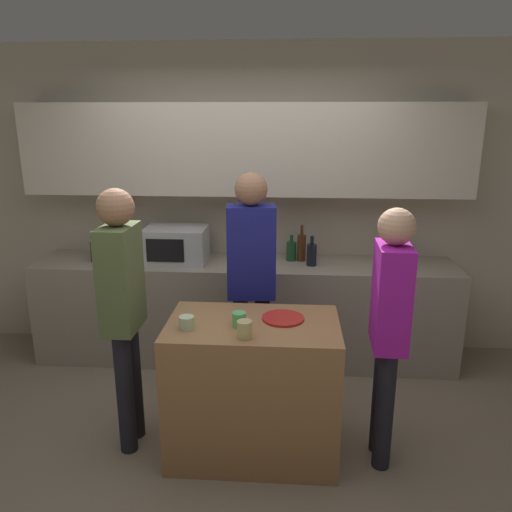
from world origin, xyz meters
TOP-DOWN VIEW (x-y plane):
  - ground_plane at (0.00, 0.00)m, footprint 14.00×14.00m
  - back_wall at (0.00, 1.66)m, footprint 6.40×0.40m
  - back_counter at (0.00, 1.39)m, footprint 3.60×0.62m
  - kitchen_island at (0.18, 0.10)m, footprint 1.05×0.64m
  - microwave at (-0.58, 1.37)m, footprint 0.52×0.39m
  - toaster at (-1.18, 1.37)m, footprint 0.26×0.16m
  - potted_plant at (1.28, 1.37)m, footprint 0.14×0.14m
  - bottle_0 at (0.40, 1.48)m, footprint 0.09×0.09m
  - bottle_1 at (0.49, 1.48)m, footprint 0.07×0.07m
  - bottle_2 at (0.57, 1.34)m, footprint 0.08×0.08m
  - plate_on_island at (0.36, 0.16)m, footprint 0.26×0.26m
  - cup_0 at (0.10, 0.04)m, footprint 0.08×0.08m
  - cup_1 at (0.14, -0.12)m, footprint 0.09×0.09m
  - cup_2 at (-0.21, -0.01)m, footprint 0.09×0.09m
  - person_left at (0.12, 0.68)m, footprint 0.36×0.23m
  - person_center at (0.98, 0.07)m, footprint 0.21×0.35m
  - person_right at (-0.63, 0.11)m, footprint 0.22×0.34m

SIDE VIEW (x-z plane):
  - ground_plane at x=0.00m, z-range 0.00..0.00m
  - back_counter at x=0.00m, z-range 0.00..0.88m
  - kitchen_island at x=0.18m, z-range 0.00..0.89m
  - plate_on_island at x=0.36m, z-range 0.89..0.90m
  - cup_2 at x=-0.21m, z-range 0.89..0.97m
  - cup_0 at x=0.10m, z-range 0.89..0.98m
  - cup_1 at x=0.14m, z-range 0.89..0.99m
  - person_center at x=0.98m, z-range 0.15..1.76m
  - bottle_0 at x=0.40m, z-range 0.86..1.08m
  - toaster at x=-1.18m, z-range 0.88..1.07m
  - bottle_2 at x=0.57m, z-range 0.85..1.11m
  - bottle_1 at x=0.49m, z-range 0.85..1.16m
  - person_right at x=-0.63m, z-range 0.17..1.86m
  - microwave at x=-0.58m, z-range 0.88..1.18m
  - person_left at x=0.12m, z-range 0.17..1.91m
  - potted_plant at x=1.28m, z-range 0.88..1.28m
  - back_wall at x=0.00m, z-range 0.19..2.89m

